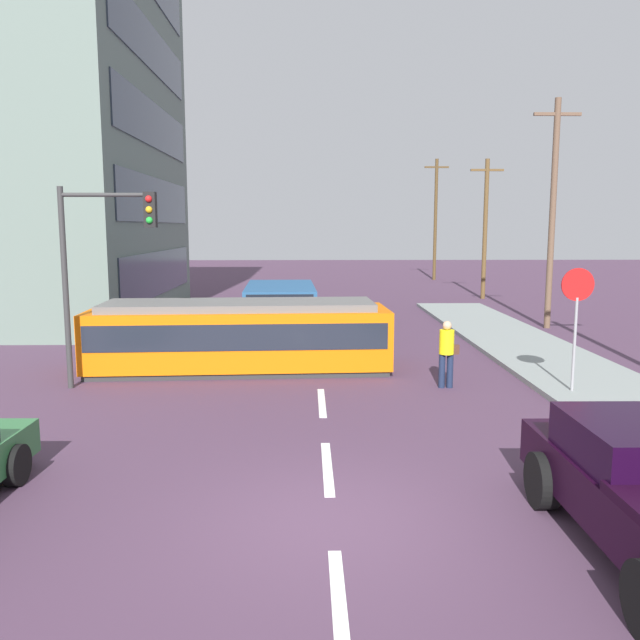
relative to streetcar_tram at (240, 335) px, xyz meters
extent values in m
plane|color=#4B3349|center=(2.20, 0.54, -0.99)|extent=(120.00, 120.00, 0.00)
cube|color=gray|center=(9.00, -3.46, -0.92)|extent=(3.20, 36.00, 0.14)
cube|color=silver|center=(2.20, -11.46, -0.98)|extent=(0.16, 2.40, 0.01)
cube|color=silver|center=(2.20, -7.46, -0.98)|extent=(0.16, 2.40, 0.01)
cube|color=silver|center=(2.20, -3.46, -0.98)|extent=(0.16, 2.40, 0.01)
cube|color=silver|center=(2.20, 6.00, -0.98)|extent=(0.16, 2.40, 0.01)
cube|color=silver|center=(2.20, 12.00, -0.98)|extent=(0.16, 2.40, 0.01)
cube|color=#2D3847|center=(-4.73, 11.42, 0.93)|extent=(0.06, 12.72, 1.92)
cube|color=#2D3847|center=(-4.73, 11.42, 4.13)|extent=(0.06, 12.72, 1.92)
cube|color=#2D3847|center=(-4.73, 11.42, 7.33)|extent=(0.06, 12.72, 1.92)
cube|color=#2D3847|center=(-4.73, 11.42, 10.53)|extent=(0.06, 12.72, 1.92)
cube|color=orange|center=(0.00, 0.00, -0.06)|extent=(8.30, 2.89, 1.57)
cube|color=#2D2D2D|center=(0.00, 0.00, -0.91)|extent=(8.13, 2.76, 0.15)
cube|color=#5F5E5C|center=(0.00, 0.00, 0.83)|extent=(7.46, 2.47, 0.20)
cube|color=#1E232D|center=(0.00, 0.00, 0.13)|extent=(7.97, 2.91, 0.69)
cube|color=#245383|center=(0.87, 6.26, 0.06)|extent=(2.68, 5.20, 1.50)
cube|color=black|center=(0.96, 3.76, 0.29)|extent=(2.25, 0.20, 0.90)
cube|color=black|center=(0.87, 6.26, 0.33)|extent=(2.69, 4.43, 0.60)
cylinder|color=black|center=(0.93, 4.63, -0.54)|extent=(2.58, 0.99, 0.90)
cylinder|color=black|center=(0.81, 7.90, -0.54)|extent=(2.58, 0.99, 0.90)
cylinder|color=#19233D|center=(5.20, -2.14, -0.56)|extent=(0.16, 0.16, 0.85)
cylinder|color=#19233D|center=(5.40, -2.14, -0.56)|extent=(0.16, 0.16, 0.85)
cylinder|color=yellow|center=(5.30, -2.14, 0.16)|extent=(0.36, 0.36, 0.60)
sphere|color=tan|center=(5.30, -2.14, 0.57)|extent=(0.22, 0.22, 0.22)
cube|color=#4A2B20|center=(5.52, -2.09, -0.04)|extent=(0.22, 0.15, 0.24)
cylinder|color=black|center=(5.19, -9.05, -0.59)|extent=(0.29, 0.80, 0.80)
cylinder|color=black|center=(-2.62, -8.09, -0.67)|extent=(0.23, 0.64, 0.64)
cylinder|color=gray|center=(8.09, -3.03, 0.25)|extent=(0.07, 0.07, 2.20)
cylinder|color=red|center=(8.09, -3.03, 1.65)|extent=(0.76, 0.04, 0.76)
cylinder|color=#333333|center=(-3.99, -1.98, 1.46)|extent=(0.14, 0.14, 4.91)
cylinder|color=#333333|center=(-2.93, -1.98, 3.72)|extent=(2.12, 0.10, 0.10)
cube|color=black|center=(-1.87, -1.98, 3.37)|extent=(0.28, 0.24, 0.84)
sphere|color=red|center=(-1.87, -2.11, 3.62)|extent=(0.16, 0.16, 0.16)
sphere|color=gold|center=(-1.87, -2.11, 3.37)|extent=(0.16, 0.16, 0.16)
sphere|color=green|center=(-1.87, -2.11, 3.12)|extent=(0.16, 0.16, 0.16)
cylinder|color=brown|center=(11.35, 7.32, 3.39)|extent=(0.24, 0.24, 8.77)
cube|color=brown|center=(11.35, 7.32, 7.18)|extent=(1.80, 0.12, 0.12)
cylinder|color=brown|center=(11.66, 17.87, 2.81)|extent=(0.24, 0.24, 7.61)
cube|color=brown|center=(11.66, 17.87, 6.02)|extent=(1.80, 0.12, 0.12)
cylinder|color=#503C20|center=(11.47, 30.82, 3.47)|extent=(0.24, 0.24, 8.92)
cube|color=#503C20|center=(11.47, 30.82, 7.34)|extent=(1.80, 0.12, 0.12)
camera|label=1|loc=(1.87, -17.70, 2.96)|focal=36.27mm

